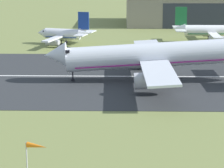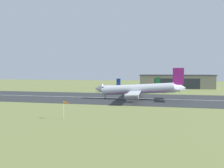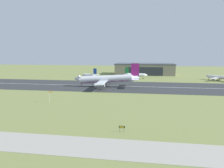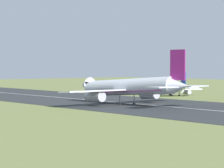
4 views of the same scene
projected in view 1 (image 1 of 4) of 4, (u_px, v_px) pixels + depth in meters
The scene contains 5 objects.
hangar_building at pixel (210, 7), 191.51m from camera, with size 61.17×30.45×11.54m.
airplane_landing at pixel (159, 56), 103.67m from camera, with size 45.82×45.11×15.78m.
airplane_parked_west at pixel (64, 34), 147.46m from camera, with size 16.97×23.13×9.15m.
airplane_parked_east at pixel (209, 31), 150.70m from camera, with size 20.67×23.66×10.01m.
windsock_pole at pixel (36, 148), 55.16m from camera, with size 2.50×1.38×5.23m.
Camera 1 is at (-22.55, 15.00, 24.25)m, focal length 85.00 mm.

